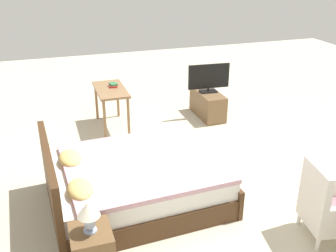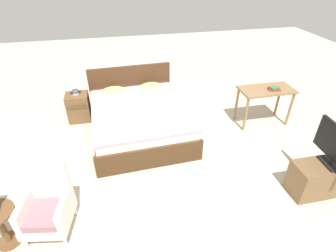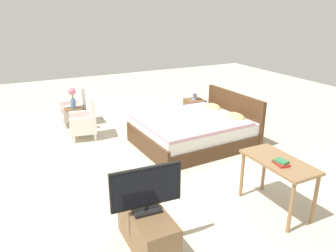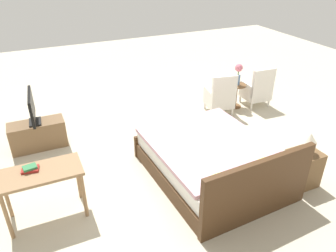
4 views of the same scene
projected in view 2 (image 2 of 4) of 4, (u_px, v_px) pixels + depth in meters
The scene contains 9 objects.
ground_plane at pixel (158, 160), 4.43m from camera, with size 16.00×16.00×0.00m, color beige.
bed at pixel (139, 118), 5.01m from camera, with size 1.85×2.26×0.96m.
armchair_by_window_right at pixel (48, 206), 3.17m from camera, with size 0.62×0.62×0.92m.
side_table at pixel (1, 224), 3.00m from camera, with size 0.40×0.40×0.54m.
nightstand at pixel (79, 107), 5.37m from camera, with size 0.44×0.41×0.58m.
table_lamp at pixel (74, 85), 5.09m from camera, with size 0.22×0.22×0.33m.
tv_stand at pixel (324, 177), 3.75m from camera, with size 0.96×0.40×0.50m.
vanity_desk at pixel (266, 94), 5.09m from camera, with size 1.04×0.52×0.75m.
book_stack at pixel (274, 89), 4.97m from camera, with size 0.23×0.18×0.06m.
Camera 2 is at (-0.54, -3.33, 2.94)m, focal length 28.00 mm.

